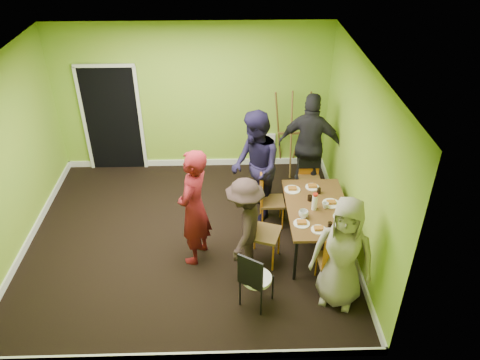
# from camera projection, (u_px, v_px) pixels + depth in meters

# --- Properties ---
(ground) EXTENTS (5.00, 5.00, 0.00)m
(ground) POSITION_uv_depth(u_px,v_px,m) (189.00, 238.00, 7.41)
(ground) COLOR black
(ground) RESTS_ON ground
(room_walls) EXTENTS (5.04, 4.54, 2.82)m
(room_walls) POSITION_uv_depth(u_px,v_px,m) (184.00, 184.00, 6.91)
(room_walls) COLOR #92B92F
(room_walls) RESTS_ON ground
(dining_table) EXTENTS (0.90, 1.50, 0.75)m
(dining_table) POSITION_uv_depth(u_px,v_px,m) (317.00, 210.00, 6.86)
(dining_table) COLOR black
(dining_table) RESTS_ON ground
(chair_left_far) EXTENTS (0.39, 0.39, 0.93)m
(chair_left_far) POSITION_uv_depth(u_px,v_px,m) (267.00, 197.00, 7.44)
(chair_left_far) COLOR orange
(chair_left_far) RESTS_ON ground
(chair_left_near) EXTENTS (0.56, 0.56, 1.07)m
(chair_left_near) POSITION_uv_depth(u_px,v_px,m) (258.00, 226.00, 6.69)
(chair_left_near) COLOR orange
(chair_left_near) RESTS_ON ground
(chair_back_end) EXTENTS (0.38, 0.45, 0.93)m
(chair_back_end) POSITION_uv_depth(u_px,v_px,m) (310.00, 163.00, 8.06)
(chair_back_end) COLOR orange
(chair_back_end) RESTS_ON ground
(chair_front_end) EXTENTS (0.39, 0.39, 0.92)m
(chair_front_end) POSITION_uv_depth(u_px,v_px,m) (334.00, 260.00, 6.24)
(chair_front_end) COLOR orange
(chair_front_end) RESTS_ON ground
(chair_bentwood) EXTENTS (0.49, 0.49, 0.91)m
(chair_bentwood) POSITION_uv_depth(u_px,v_px,m) (254.00, 277.00, 5.98)
(chair_bentwood) COLOR black
(chair_bentwood) RESTS_ON ground
(easel) EXTENTS (0.66, 0.62, 1.66)m
(easel) POSITION_uv_depth(u_px,v_px,m) (290.00, 132.00, 8.71)
(easel) COLOR brown
(easel) RESTS_ON ground
(plate_near_left) EXTENTS (0.25, 0.25, 0.01)m
(plate_near_left) POSITION_uv_depth(u_px,v_px,m) (292.00, 190.00, 7.20)
(plate_near_left) COLOR white
(plate_near_left) RESTS_ON dining_table
(plate_near_right) EXTENTS (0.23, 0.23, 0.01)m
(plate_near_right) POSITION_uv_depth(u_px,v_px,m) (302.00, 224.00, 6.50)
(plate_near_right) COLOR white
(plate_near_right) RESTS_ON dining_table
(plate_far_back) EXTENTS (0.22, 0.22, 0.01)m
(plate_far_back) POSITION_uv_depth(u_px,v_px,m) (312.00, 187.00, 7.26)
(plate_far_back) COLOR white
(plate_far_back) RESTS_ON dining_table
(plate_far_front) EXTENTS (0.21, 0.21, 0.01)m
(plate_far_front) POSITION_uv_depth(u_px,v_px,m) (319.00, 230.00, 6.39)
(plate_far_front) COLOR white
(plate_far_front) RESTS_ON dining_table
(plate_wall_back) EXTENTS (0.26, 0.26, 0.01)m
(plate_wall_back) POSITION_uv_depth(u_px,v_px,m) (331.00, 203.00, 6.90)
(plate_wall_back) COLOR white
(plate_wall_back) RESTS_ON dining_table
(plate_wall_front) EXTENTS (0.22, 0.22, 0.01)m
(plate_wall_front) POSITION_uv_depth(u_px,v_px,m) (341.00, 217.00, 6.63)
(plate_wall_front) COLOR white
(plate_wall_front) RESTS_ON dining_table
(thermos) EXTENTS (0.08, 0.08, 0.24)m
(thermos) POSITION_uv_depth(u_px,v_px,m) (315.00, 202.00, 6.73)
(thermos) COLOR white
(thermos) RESTS_ON dining_table
(blue_bottle) EXTENTS (0.07, 0.07, 0.20)m
(blue_bottle) POSITION_uv_depth(u_px,v_px,m) (343.00, 217.00, 6.46)
(blue_bottle) COLOR #1938C2
(blue_bottle) RESTS_ON dining_table
(orange_bottle) EXTENTS (0.03, 0.03, 0.08)m
(orange_bottle) POSITION_uv_depth(u_px,v_px,m) (309.00, 198.00, 6.95)
(orange_bottle) COLOR orange
(orange_bottle) RESTS_ON dining_table
(glass_mid) EXTENTS (0.07, 0.07, 0.08)m
(glass_mid) POSITION_uv_depth(u_px,v_px,m) (310.00, 198.00, 6.95)
(glass_mid) COLOR black
(glass_mid) RESTS_ON dining_table
(glass_back) EXTENTS (0.06, 0.06, 0.09)m
(glass_back) POSITION_uv_depth(u_px,v_px,m) (319.00, 191.00, 7.11)
(glass_back) COLOR black
(glass_back) RESTS_ON dining_table
(glass_front) EXTENTS (0.06, 0.06, 0.10)m
(glass_front) POSITION_uv_depth(u_px,v_px,m) (330.00, 225.00, 6.40)
(glass_front) COLOR black
(glass_front) RESTS_ON dining_table
(cup_a) EXTENTS (0.14, 0.14, 0.11)m
(cup_a) POSITION_uv_depth(u_px,v_px,m) (303.00, 214.00, 6.60)
(cup_a) COLOR white
(cup_a) RESTS_ON dining_table
(cup_b) EXTENTS (0.09, 0.09, 0.08)m
(cup_b) POSITION_uv_depth(u_px,v_px,m) (325.00, 205.00, 6.80)
(cup_b) COLOR white
(cup_b) RESTS_ON dining_table
(person_standing) EXTENTS (0.63, 0.77, 1.81)m
(person_standing) POSITION_uv_depth(u_px,v_px,m) (194.00, 208.00, 6.56)
(person_standing) COLOR maroon
(person_standing) RESTS_ON ground
(person_left_far) EXTENTS (0.88, 1.03, 1.88)m
(person_left_far) POSITION_uv_depth(u_px,v_px,m) (255.00, 168.00, 7.40)
(person_left_far) COLOR black
(person_left_far) RESTS_ON ground
(person_left_near) EXTENTS (0.76, 1.05, 1.46)m
(person_left_near) POSITION_uv_depth(u_px,v_px,m) (245.00, 225.00, 6.52)
(person_left_near) COLOR #2D201E
(person_left_near) RESTS_ON ground
(person_back_end) EXTENTS (1.19, 0.75, 1.88)m
(person_back_end) POSITION_uv_depth(u_px,v_px,m) (310.00, 146.00, 8.00)
(person_back_end) COLOR black
(person_back_end) RESTS_ON ground
(person_front_end) EXTENTS (0.93, 0.78, 1.62)m
(person_front_end) POSITION_uv_depth(u_px,v_px,m) (343.00, 253.00, 5.90)
(person_front_end) COLOR gray
(person_front_end) RESTS_ON ground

